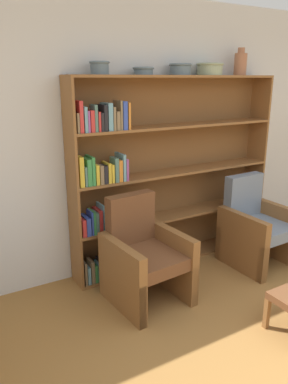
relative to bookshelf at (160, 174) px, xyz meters
The scene contains 9 objects.
wall_back 0.44m from the bookshelf, 41.92° to the left, with size 12.00×0.06×2.75m.
bookshelf is the anchor object (origin of this frame).
bowl_terracotta 1.25m from the bookshelf, behind, with size 0.18×0.18×0.11m.
bowl_sage 1.06m from the bookshelf, behind, with size 0.20×0.20×0.07m.
bowl_brass 1.08m from the bookshelf, ahead, with size 0.23×0.23×0.11m.
bowl_slate 1.22m from the bookshelf, ahead, with size 0.29×0.29×0.12m.
vase_tall 1.52m from the bookshelf, ahead, with size 0.14×0.14×0.29m.
armchair_leather 0.96m from the bookshelf, 132.73° to the right, with size 0.69×0.73×0.96m.
armchair_cushioned 1.22m from the bookshelf, 31.30° to the right, with size 0.66×0.70×0.96m.
Camera 1 is at (-2.25, -0.88, 1.98)m, focal length 35.00 mm.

